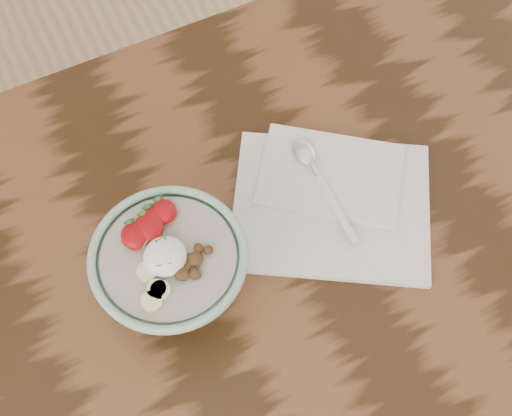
{
  "coord_description": "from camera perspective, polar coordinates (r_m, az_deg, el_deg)",
  "views": [
    {
      "loc": [
        -25.16,
        -30.63,
        161.31
      ],
      "look_at": [
        -7.79,
        5.19,
        86.2
      ],
      "focal_mm": 50.0,
      "sensor_mm": 36.0,
      "label": 1
    }
  ],
  "objects": [
    {
      "name": "table",
      "position": [
        1.04,
        5.17,
        -5.95
      ],
      "size": [
        160.0,
        90.0,
        75.0
      ],
      "color": "black",
      "rests_on": "ground"
    },
    {
      "name": "breakfast_bowl",
      "position": [
        0.87,
        -6.82,
        -4.87
      ],
      "size": [
        18.91,
        18.91,
        12.57
      ],
      "rotation": [
        0.0,
        0.0,
        -0.34
      ],
      "color": "#89B898",
      "rests_on": "table"
    },
    {
      "name": "napkin",
      "position": [
        0.98,
        6.03,
        0.69
      ],
      "size": [
        33.81,
        32.08,
        1.63
      ],
      "rotation": [
        0.0,
        0.0,
        -0.54
      ],
      "color": "silver",
      "rests_on": "table"
    },
    {
      "name": "spoon",
      "position": [
        0.99,
        4.48,
        3.43
      ],
      "size": [
        3.13,
        18.0,
        0.94
      ],
      "rotation": [
        0.0,
        0.0,
        -0.02
      ],
      "color": "silver",
      "rests_on": "napkin"
    }
  ]
}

